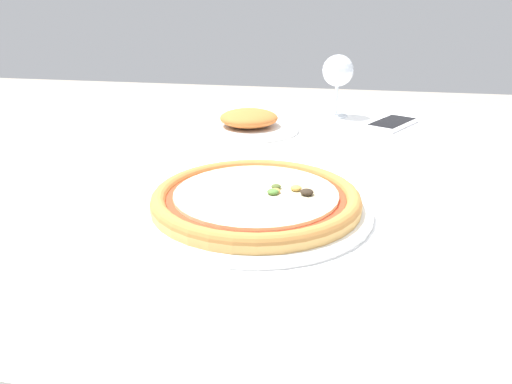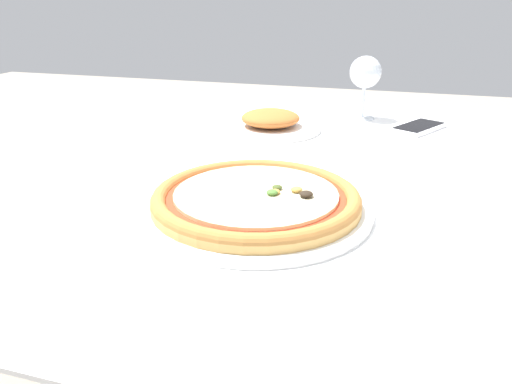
{
  "view_description": "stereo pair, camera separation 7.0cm",
  "coord_description": "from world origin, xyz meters",
  "px_view_note": "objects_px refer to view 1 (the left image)",
  "views": [
    {
      "loc": [
        0.31,
        -0.87,
        1.03
      ],
      "look_at": [
        0.19,
        -0.23,
        0.77
      ],
      "focal_mm": 35.0,
      "sensor_mm": 36.0,
      "label": 1
    },
    {
      "loc": [
        0.38,
        -0.85,
        1.03
      ],
      "look_at": [
        0.19,
        -0.23,
        0.77
      ],
      "focal_mm": 35.0,
      "sensor_mm": 36.0,
      "label": 2
    }
  ],
  "objects_px": {
    "dining_table": "(182,193)",
    "pizza_plate": "(256,200)",
    "wine_glass_far_left": "(338,72)",
    "cell_phone": "(392,123)",
    "side_plate": "(249,122)"
  },
  "relations": [
    {
      "from": "pizza_plate",
      "to": "cell_phone",
      "type": "distance_m",
      "value": 0.59
    },
    {
      "from": "dining_table",
      "to": "wine_glass_far_left",
      "type": "distance_m",
      "value": 0.52
    },
    {
      "from": "dining_table",
      "to": "wine_glass_far_left",
      "type": "relative_size",
      "value": 8.92
    },
    {
      "from": "dining_table",
      "to": "pizza_plate",
      "type": "distance_m",
      "value": 0.31
    },
    {
      "from": "cell_phone",
      "to": "side_plate",
      "type": "xyz_separation_m",
      "value": [
        -0.32,
        -0.1,
        0.01
      ]
    },
    {
      "from": "pizza_plate",
      "to": "side_plate",
      "type": "height_order",
      "value": "side_plate"
    },
    {
      "from": "pizza_plate",
      "to": "wine_glass_far_left",
      "type": "xyz_separation_m",
      "value": [
        0.09,
        0.62,
        0.09
      ]
    },
    {
      "from": "dining_table",
      "to": "cell_phone",
      "type": "relative_size",
      "value": 8.52
    },
    {
      "from": "dining_table",
      "to": "wine_glass_far_left",
      "type": "bearing_deg",
      "value": 54.92
    },
    {
      "from": "cell_phone",
      "to": "pizza_plate",
      "type": "bearing_deg",
      "value": -112.1
    },
    {
      "from": "cell_phone",
      "to": "dining_table",
      "type": "bearing_deg",
      "value": -142.08
    },
    {
      "from": "dining_table",
      "to": "pizza_plate",
      "type": "height_order",
      "value": "pizza_plate"
    },
    {
      "from": "dining_table",
      "to": "side_plate",
      "type": "relative_size",
      "value": 5.99
    },
    {
      "from": "wine_glass_far_left",
      "to": "cell_phone",
      "type": "bearing_deg",
      "value": -28.65
    },
    {
      "from": "dining_table",
      "to": "pizza_plate",
      "type": "relative_size",
      "value": 4.11
    }
  ]
}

